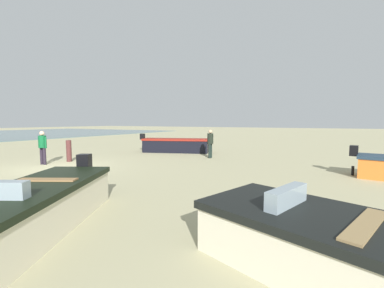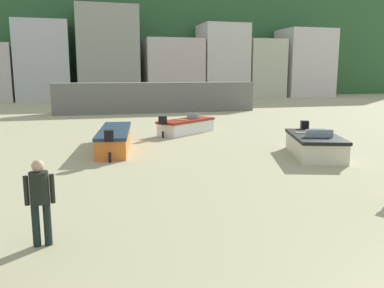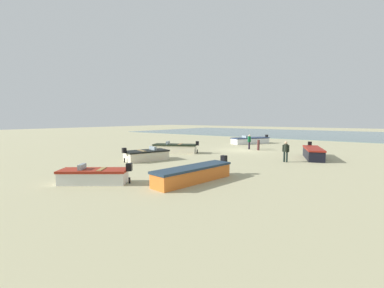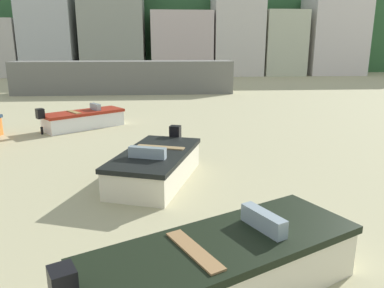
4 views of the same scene
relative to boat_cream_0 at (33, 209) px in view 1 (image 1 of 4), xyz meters
The scene contains 7 objects.
ground_plane 7.41m from the boat_cream_0, 126.42° to the right, with size 160.00×160.00×0.00m, color tan.
boat_cream_0 is the anchor object (origin of this frame).
boat_cream_1 5.01m from the boat_cream_0, 102.19° to the left, with size 2.69×3.84×1.14m.
boat_black_3 12.48m from the boat_cream_0, 160.85° to the right, with size 2.62×4.72×1.25m.
mooring_post_near_water 9.03m from the boat_cream_0, 130.07° to the right, with size 0.26×0.26×1.11m, color #502927.
beach_walker_foreground 8.58m from the boat_cream_0, 122.73° to the right, with size 0.37×0.54×1.62m.
beach_walker_distant 10.48m from the boat_cream_0, behind, with size 0.53×0.35×1.62m.
Camera 1 is at (7.06, 10.74, 2.08)m, focal length 23.57 mm.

